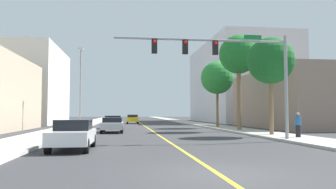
{
  "coord_description": "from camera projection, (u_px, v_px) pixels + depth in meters",
  "views": [
    {
      "loc": [
        -2.65,
        -9.43,
        1.73
      ],
      "look_at": [
        0.79,
        17.11,
        3.18
      ],
      "focal_mm": 36.02,
      "sensor_mm": 36.0,
      "label": 1
    }
  ],
  "objects": [
    {
      "name": "car_yellow",
      "position": [
        133.0,
        119.0,
        53.61
      ],
      "size": [
        1.9,
        4.2,
        1.43
      ],
      "rotation": [
        0.0,
        0.0,
        -0.02
      ],
      "color": "gold",
      "rests_on": "ground"
    },
    {
      "name": "palm_near",
      "position": [
        271.0,
        61.0,
        24.94
      ],
      "size": [
        3.46,
        3.46,
        7.18
      ],
      "color": "brown",
      "rests_on": "sidewalk_right"
    },
    {
      "name": "street_lamp",
      "position": [
        80.0,
        83.0,
        35.22
      ],
      "size": [
        0.56,
        0.28,
        8.45
      ],
      "color": "gray",
      "rests_on": "sidewalk_left"
    },
    {
      "name": "car_white",
      "position": [
        73.0,
        134.0,
        15.68
      ],
      "size": [
        1.84,
        3.93,
        1.41
      ],
      "rotation": [
        0.0,
        0.0,
        3.13
      ],
      "color": "white",
      "rests_on": "ground"
    },
    {
      "name": "pedestrian",
      "position": [
        298.0,
        125.0,
        21.93
      ],
      "size": [
        0.38,
        0.38,
        1.61
      ],
      "rotation": [
        0.0,
        0.0,
        0.96
      ],
      "color": "black",
      "rests_on": "sidewalk_right"
    },
    {
      "name": "sidewalk_right",
      "position": [
        196.0,
        123.0,
        52.25
      ],
      "size": [
        3.35,
        168.0,
        0.15
      ],
      "primitive_type": "cube",
      "color": "#B2ADA3",
      "rests_on": "ground"
    },
    {
      "name": "sidewalk_left",
      "position": [
        85.0,
        124.0,
        50.09
      ],
      "size": [
        3.35,
        168.0,
        0.15
      ],
      "primitive_type": "cube",
      "color": "beige",
      "rests_on": "ground"
    },
    {
      "name": "car_red",
      "position": [
        113.0,
        122.0,
        37.07
      ],
      "size": [
        1.94,
        3.86,
        1.41
      ],
      "rotation": [
        0.0,
        0.0,
        0.01
      ],
      "color": "red",
      "rests_on": "ground"
    },
    {
      "name": "building_right_far",
      "position": [
        238.0,
        83.0,
        65.65
      ],
      "size": [
        13.58,
        27.83,
        14.99
      ],
      "primitive_type": "cube",
      "color": "silver",
      "rests_on": "ground"
    },
    {
      "name": "traffic_signal_mast",
      "position": [
        229.0,
        60.0,
        20.15
      ],
      "size": [
        10.52,
        0.36,
        6.32
      ],
      "color": "gray",
      "rests_on": "sidewalk_right"
    },
    {
      "name": "palm_mid",
      "position": [
        239.0,
        55.0,
        31.81
      ],
      "size": [
        3.68,
        3.68,
        8.95
      ],
      "color": "brown",
      "rests_on": "sidewalk_right"
    },
    {
      "name": "palm_far",
      "position": [
        217.0,
        78.0,
        38.48
      ],
      "size": [
        3.75,
        3.75,
        7.46
      ],
      "color": "brown",
      "rests_on": "sidewalk_right"
    },
    {
      "name": "ground",
      "position": [
        142.0,
        124.0,
        51.17
      ],
      "size": [
        192.0,
        192.0,
        0.0
      ],
      "primitive_type": "plane",
      "color": "#38383A"
    },
    {
      "name": "building_right_near",
      "position": [
        327.0,
        100.0,
        39.72
      ],
      "size": [
        17.21,
        18.03,
        6.53
      ],
      "primitive_type": "cube",
      "color": "gray",
      "rests_on": "ground"
    },
    {
      "name": "building_left_far",
      "position": [
        26.0,
        86.0,
        51.74
      ],
      "size": [
        10.41,
        17.37,
        11.6
      ],
      "primitive_type": "cube",
      "color": "silver",
      "rests_on": "ground"
    },
    {
      "name": "lane_marking_center",
      "position": [
        142.0,
        124.0,
        51.17
      ],
      "size": [
        0.16,
        144.0,
        0.01
      ],
      "primitive_type": "cube",
      "color": "yellow",
      "rests_on": "ground"
    },
    {
      "name": "car_silver",
      "position": [
        112.0,
        124.0,
        29.5
      ],
      "size": [
        1.88,
        4.43,
        1.32
      ],
      "rotation": [
        0.0,
        0.0,
        -0.01
      ],
      "color": "#BCBCC1",
      "rests_on": "ground"
    }
  ]
}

